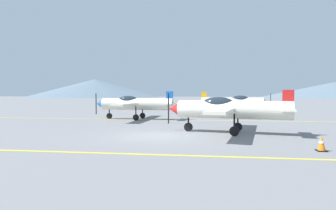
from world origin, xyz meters
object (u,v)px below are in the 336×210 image
airplane_mid (134,104)px  traffic_cone_front (322,144)px  airplane_far (235,102)px  airplane_near (228,109)px  car_sedan (232,103)px

airplane_mid → traffic_cone_front: 16.02m
airplane_far → traffic_cone_front: 17.92m
airplane_near → airplane_mid: size_ratio=1.00×
airplane_near → airplane_far: (1.62, 13.28, 0.00)m
airplane_near → airplane_far: bearing=83.0°
airplane_mid → airplane_far: bearing=32.7°
airplane_mid → car_sedan: 19.09m
airplane_mid → traffic_cone_front: airplane_mid is taller
car_sedan → traffic_cone_front: (0.92, -28.62, -0.56)m
airplane_near → airplane_mid: same height
traffic_cone_front → car_sedan: bearing=91.9°
car_sedan → traffic_cone_front: bearing=-88.1°
airplane_near → car_sedan: size_ratio=1.81×
traffic_cone_front → airplane_near: bearing=124.9°
traffic_cone_front → airplane_far: bearing=95.0°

